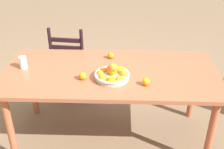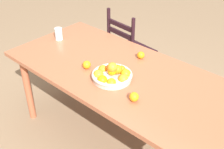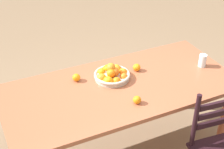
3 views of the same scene
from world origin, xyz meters
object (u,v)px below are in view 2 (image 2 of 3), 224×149
(chair_near_window, at_px, (129,52))
(orange_loose_0, at_px, (87,65))
(dining_table, at_px, (121,79))
(orange_loose_2, at_px, (141,55))
(drinking_glass, at_px, (59,34))
(fruit_bowl, at_px, (112,74))
(orange_loose_1, at_px, (134,97))

(chair_near_window, xyz_separation_m, orange_loose_0, (0.26, -0.86, 0.33))
(dining_table, relative_size, orange_loose_2, 30.92)
(chair_near_window, relative_size, orange_loose_2, 14.87)
(orange_loose_0, height_order, drinking_glass, drinking_glass)
(orange_loose_2, distance_m, drinking_glass, 0.82)
(chair_near_window, xyz_separation_m, drinking_glass, (-0.30, -0.68, 0.36))
(drinking_glass, bearing_deg, chair_near_window, 66.18)
(fruit_bowl, height_order, drinking_glass, fruit_bowl)
(orange_loose_0, bearing_deg, chair_near_window, 107.02)
(dining_table, height_order, fruit_bowl, fruit_bowl)
(chair_near_window, bearing_deg, orange_loose_2, 143.10)
(dining_table, bearing_deg, orange_loose_0, -147.17)
(orange_loose_0, bearing_deg, orange_loose_1, -7.94)
(chair_near_window, xyz_separation_m, orange_loose_1, (0.79, -0.93, 0.33))
(dining_table, height_order, orange_loose_1, orange_loose_1)
(orange_loose_2, bearing_deg, orange_loose_0, -118.52)
(dining_table, bearing_deg, drinking_glass, 177.77)
(chair_near_window, height_order, orange_loose_1, chair_near_window)
(chair_near_window, relative_size, orange_loose_1, 14.17)
(orange_loose_1, relative_size, orange_loose_2, 1.05)
(orange_loose_0, xyz_separation_m, orange_loose_2, (0.22, 0.41, -0.00))
(dining_table, distance_m, orange_loose_2, 0.28)
(dining_table, height_order, orange_loose_0, orange_loose_0)
(chair_near_window, bearing_deg, orange_loose_1, 136.32)
(dining_table, bearing_deg, orange_loose_1, -36.95)
(dining_table, xyz_separation_m, orange_loose_0, (-0.23, -0.15, 0.11))
(fruit_bowl, xyz_separation_m, drinking_glass, (-0.81, 0.16, 0.02))
(fruit_bowl, distance_m, drinking_glass, 0.82)
(fruit_bowl, relative_size, drinking_glass, 2.68)
(dining_table, distance_m, chair_near_window, 0.89)
(orange_loose_0, distance_m, orange_loose_2, 0.46)
(drinking_glass, bearing_deg, dining_table, -2.23)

